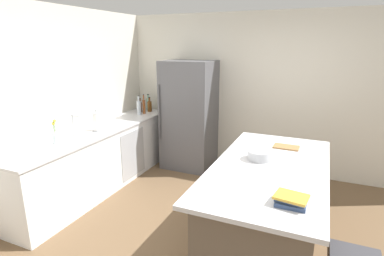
{
  "coord_description": "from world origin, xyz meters",
  "views": [
    {
      "loc": [
        0.88,
        -2.79,
        2.1
      ],
      "look_at": [
        -0.71,
        0.85,
        1.0
      ],
      "focal_mm": 28.48,
      "sensor_mm": 36.0,
      "label": 1
    }
  ],
  "objects": [
    {
      "name": "flower_vase",
      "position": [
        -2.1,
        -0.17,
        1.01
      ],
      "size": [
        0.07,
        0.07,
        0.31
      ],
      "color": "silver",
      "rests_on": "counter_run_left"
    },
    {
      "name": "whiskey_bottle",
      "position": [
        -2.01,
        1.91,
        1.01
      ],
      "size": [
        0.08,
        0.08,
        0.27
      ],
      "color": "brown",
      "rests_on": "counter_run_left"
    },
    {
      "name": "wall_left",
      "position": [
        -2.45,
        0.0,
        1.3
      ],
      "size": [
        0.1,
        6.0,
        2.6
      ],
      "primitive_type": "cube",
      "color": "silver",
      "rests_on": "ground_plane"
    },
    {
      "name": "counter_run_left",
      "position": [
        -2.08,
        0.57,
        0.45
      ],
      "size": [
        0.67,
        3.08,
        0.9
      ],
      "color": "white",
      "rests_on": "ground_plane"
    },
    {
      "name": "kitchen_island",
      "position": [
        0.47,
        0.1,
        0.47
      ],
      "size": [
        1.08,
        2.15,
        0.93
      ],
      "color": "brown",
      "rests_on": "ground_plane"
    },
    {
      "name": "vinegar_bottle",
      "position": [
        -2.01,
        1.72,
        1.04
      ],
      "size": [
        0.05,
        0.05,
        0.35
      ],
      "color": "#994C23",
      "rests_on": "counter_run_left"
    },
    {
      "name": "refrigerator",
      "position": [
        -1.19,
        1.85,
        0.92
      ],
      "size": [
        0.83,
        0.72,
        1.84
      ],
      "color": "#56565B",
      "rests_on": "ground_plane"
    },
    {
      "name": "sink_faucet",
      "position": [
        -2.13,
        0.17,
        1.06
      ],
      "size": [
        0.15,
        0.05,
        0.3
      ],
      "color": "silver",
      "rests_on": "counter_run_left"
    },
    {
      "name": "mixing_bowl",
      "position": [
        0.34,
        0.24,
        0.98
      ],
      "size": [
        0.26,
        0.26,
        0.1
      ],
      "color": "#B2B5BA",
      "rests_on": "kitchen_island"
    },
    {
      "name": "cookbook_stack",
      "position": [
        0.74,
        -0.6,
        0.97
      ],
      "size": [
        0.26,
        0.22,
        0.08
      ],
      "color": "#334770",
      "rests_on": "kitchen_island"
    },
    {
      "name": "gin_bottle",
      "position": [
        -2.09,
        1.99,
        1.02
      ],
      "size": [
        0.08,
        0.08,
        0.3
      ],
      "color": "#8CB79E",
      "rests_on": "counter_run_left"
    },
    {
      "name": "syrup_bottle",
      "position": [
        -2.15,
        1.81,
        1.0
      ],
      "size": [
        0.06,
        0.06,
        0.25
      ],
      "color": "#5B3319",
      "rests_on": "counter_run_left"
    },
    {
      "name": "ground_plane",
      "position": [
        0.0,
        0.0,
        0.0
      ],
      "size": [
        7.2,
        7.2,
        0.0
      ],
      "primitive_type": "plane",
      "color": "brown"
    },
    {
      "name": "cutting_board",
      "position": [
        0.55,
        0.74,
        0.94
      ],
      "size": [
        0.29,
        0.19,
        0.02
      ],
      "color": "#9E7042",
      "rests_on": "kitchen_island"
    },
    {
      "name": "soda_bottle",
      "position": [
        -2.06,
        1.63,
        1.04
      ],
      "size": [
        0.07,
        0.07,
        0.34
      ],
      "color": "silver",
      "rests_on": "counter_run_left"
    },
    {
      "name": "paper_towel_roll",
      "position": [
        -2.03,
        0.5,
        1.04
      ],
      "size": [
        0.14,
        0.14,
        0.31
      ],
      "color": "gray",
      "rests_on": "counter_run_left"
    },
    {
      "name": "wall_rear",
      "position": [
        0.0,
        2.25,
        1.3
      ],
      "size": [
        6.0,
        0.1,
        2.6
      ],
      "primitive_type": "cube",
      "color": "silver",
      "rests_on": "ground_plane"
    }
  ]
}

